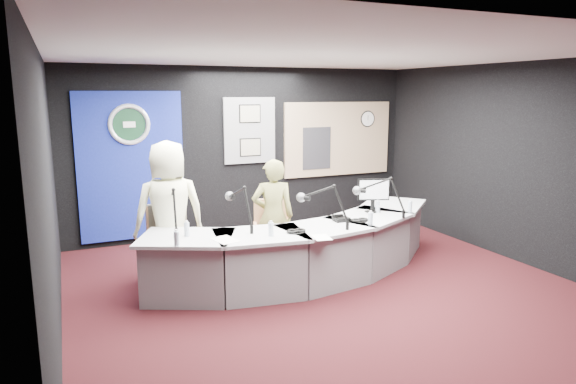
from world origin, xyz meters
name	(u,v)px	position (x,y,z in m)	size (l,w,h in m)	color
ground	(329,290)	(0.00, 0.00, 0.00)	(6.00, 6.00, 0.00)	black
ceiling	(333,54)	(0.00, 0.00, 2.80)	(6.00, 6.00, 0.02)	silver
wall_back	(247,151)	(0.00, 3.00, 1.40)	(6.00, 0.02, 2.80)	black
wall_front	(554,247)	(0.00, -3.00, 1.40)	(6.00, 0.02, 2.80)	black
wall_left	(49,198)	(-3.00, 0.00, 1.40)	(0.02, 6.00, 2.80)	black
wall_right	(520,163)	(3.00, 0.00, 1.40)	(0.02, 6.00, 2.80)	black
broadcast_desk	(306,249)	(-0.05, 0.55, 0.38)	(4.50, 1.90, 0.75)	#B1B3B5
backdrop_panel	(131,167)	(-1.90, 2.97, 1.25)	(1.60, 0.05, 2.30)	navy
agency_seal	(129,124)	(-1.90, 2.93, 1.90)	(0.63, 0.63, 0.07)	silver
seal_center	(129,124)	(-1.90, 2.94, 1.90)	(0.48, 0.48, 0.01)	black
pinboard	(250,131)	(0.05, 2.97, 1.75)	(0.90, 0.04, 1.10)	slate
framed_photo_upper	(250,114)	(0.05, 2.94, 2.03)	(0.34, 0.02, 0.27)	#7E755C
framed_photo_lower	(251,147)	(0.05, 2.94, 1.47)	(0.34, 0.02, 0.27)	#7E755C
booth_window_frame	(338,139)	(1.75, 2.97, 1.55)	(2.12, 0.06, 1.32)	#9F8263
booth_glow	(338,139)	(1.75, 2.96, 1.55)	(2.00, 0.02, 1.20)	beige
equipment_rack	(317,148)	(1.30, 2.94, 1.40)	(0.55, 0.02, 0.75)	black
wall_clock	(368,119)	(2.35, 2.94, 1.90)	(0.28, 0.28, 0.01)	white
armchair_left	(171,242)	(-1.69, 1.10, 0.51)	(0.58, 0.58, 1.03)	tan
armchair_right	(273,238)	(-0.37, 0.90, 0.47)	(0.52, 0.52, 0.93)	tan
draped_jacket	(167,229)	(-1.68, 1.35, 0.62)	(0.50, 0.10, 0.70)	#676457
person_man	(169,212)	(-1.69, 1.10, 0.90)	(0.88, 0.57, 1.81)	#FDFDCB
person_woman	(273,216)	(-0.37, 0.90, 0.77)	(0.56, 0.37, 1.53)	olive
computer_monitor	(373,189)	(1.01, 0.64, 1.07)	(0.39, 0.02, 0.27)	black
desk_phone	(341,219)	(0.36, 0.38, 0.78)	(0.19, 0.15, 0.05)	black
headphones_near	(360,220)	(0.57, 0.26, 0.77)	(0.20, 0.20, 0.03)	black
headphones_far	(296,231)	(-0.40, 0.11, 0.77)	(0.22, 0.22, 0.04)	black
paper_stack	(225,240)	(-1.26, 0.14, 0.75)	(0.22, 0.32, 0.00)	white
notepad	(322,237)	(-0.22, -0.20, 0.75)	(0.19, 0.27, 0.00)	white
boom_mic_a	(173,206)	(-1.70, 0.78, 1.05)	(0.20, 0.74, 0.60)	black
boom_mic_b	(240,204)	(-0.93, 0.58, 1.05)	(0.19, 0.74, 0.60)	black
boom_mic_c	(324,203)	(0.02, 0.22, 1.05)	(0.51, 0.60, 0.60)	black
boom_mic_d	(380,194)	(0.96, 0.39, 1.05)	(0.61, 0.50, 0.60)	black
water_bottles	(306,219)	(-0.17, 0.33, 0.84)	(3.33, 0.60, 0.18)	silver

